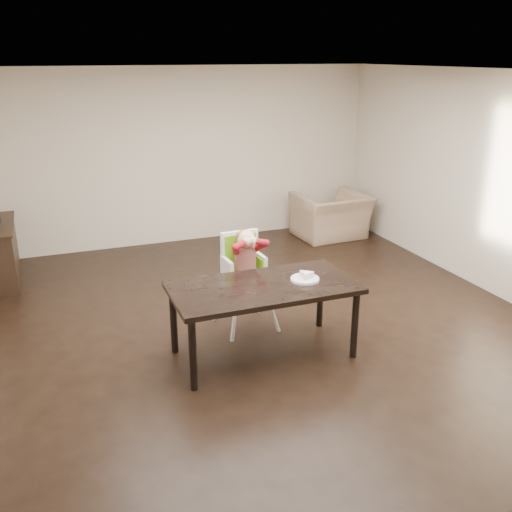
{
  "coord_description": "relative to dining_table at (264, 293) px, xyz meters",
  "views": [
    {
      "loc": [
        -2.17,
        -5.15,
        2.87
      ],
      "look_at": [
        -0.21,
        -0.05,
        0.92
      ],
      "focal_mm": 40.0,
      "sensor_mm": 36.0,
      "label": 1
    }
  ],
  "objects": [
    {
      "name": "armchair",
      "position": [
        2.47,
        3.22,
        -0.19
      ],
      "size": [
        1.14,
        0.77,
        0.96
      ],
      "primitive_type": "imported",
      "rotation": [
        0.0,
        0.0,
        3.19
      ],
      "color": "#A08266",
      "rests_on": "ground"
    },
    {
      "name": "dining_table",
      "position": [
        0.0,
        0.0,
        0.0
      ],
      "size": [
        1.8,
        0.9,
        0.75
      ],
      "color": "black",
      "rests_on": "ground"
    },
    {
      "name": "sideboard",
      "position": [
        -2.51,
        3.07,
        -0.27
      ],
      "size": [
        0.44,
        1.26,
        0.79
      ],
      "color": "black",
      "rests_on": "ground"
    },
    {
      "name": "ground",
      "position": [
        0.27,
        0.42,
        -0.67
      ],
      "size": [
        7.0,
        7.0,
        0.0
      ],
      "primitive_type": "plane",
      "color": "black",
      "rests_on": "ground"
    },
    {
      "name": "plate",
      "position": [
        0.43,
        -0.03,
        0.11
      ],
      "size": [
        0.29,
        0.29,
        0.08
      ],
      "rotation": [
        0.0,
        0.0,
        -0.01
      ],
      "color": "white",
      "rests_on": "dining_table"
    },
    {
      "name": "high_chair",
      "position": [
        0.05,
        0.68,
        0.12
      ],
      "size": [
        0.49,
        0.49,
        1.12
      ],
      "rotation": [
        0.0,
        0.0,
        0.05
      ],
      "color": "white",
      "rests_on": "ground"
    },
    {
      "name": "room_walls",
      "position": [
        0.27,
        0.42,
        1.18
      ],
      "size": [
        6.02,
        7.02,
        2.71
      ],
      "color": "beige",
      "rests_on": "ground"
    }
  ]
}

